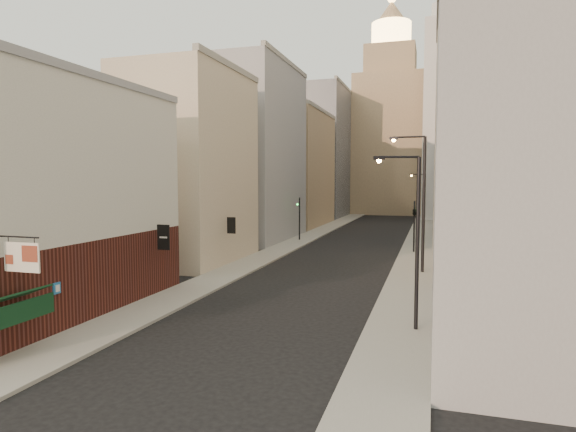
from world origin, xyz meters
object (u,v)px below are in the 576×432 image
(streetlamp_mid, at_px, (420,196))
(streetlamp_far, at_px, (423,200))
(white_tower, at_px, (447,113))
(traffic_light_right, at_px, (414,214))
(streetlamp_near, at_px, (413,233))
(traffic_light_left, at_px, (299,211))
(clock_tower, at_px, (390,129))

(streetlamp_mid, relative_size, streetlamp_far, 1.32)
(streetlamp_mid, distance_m, streetlamp_far, 26.29)
(white_tower, distance_m, streetlamp_far, 29.67)
(traffic_light_right, bearing_deg, white_tower, -109.13)
(streetlamp_near, height_order, traffic_light_right, streetlamp_near)
(white_tower, bearing_deg, streetlamp_far, -97.17)
(streetlamp_mid, height_order, traffic_light_right, streetlamp_mid)
(streetlamp_near, distance_m, traffic_light_left, 33.40)
(clock_tower, distance_m, streetlamp_far, 42.70)
(clock_tower, height_order, white_tower, clock_tower)
(clock_tower, relative_size, streetlamp_near, 5.57)
(white_tower, bearing_deg, traffic_light_left, -114.72)
(traffic_light_right, bearing_deg, streetlamp_near, 77.84)
(white_tower, relative_size, streetlamp_far, 5.36)
(clock_tower, bearing_deg, traffic_light_right, -82.59)
(white_tower, height_order, streetlamp_far, white_tower)
(traffic_light_right, bearing_deg, streetlamp_mid, 80.09)
(white_tower, relative_size, traffic_light_left, 8.30)
(clock_tower, height_order, traffic_light_right, clock_tower)
(clock_tower, bearing_deg, streetlamp_near, -84.26)
(streetlamp_far, bearing_deg, white_tower, 70.60)
(white_tower, xyz_separation_m, streetlamp_far, (-3.25, -25.85, -14.18))
(streetlamp_mid, bearing_deg, streetlamp_near, -86.90)
(traffic_light_left, distance_m, traffic_light_right, 14.16)
(clock_tower, bearing_deg, white_tower, -51.84)
(streetlamp_far, relative_size, traffic_light_left, 1.55)
(streetlamp_near, relative_size, traffic_light_right, 1.61)
(white_tower, height_order, traffic_light_right, white_tower)
(streetlamp_mid, bearing_deg, streetlamp_far, 93.38)
(traffic_light_left, bearing_deg, streetlamp_near, 137.80)
(traffic_light_left, bearing_deg, white_tower, -91.22)
(traffic_light_left, bearing_deg, clock_tower, -72.91)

